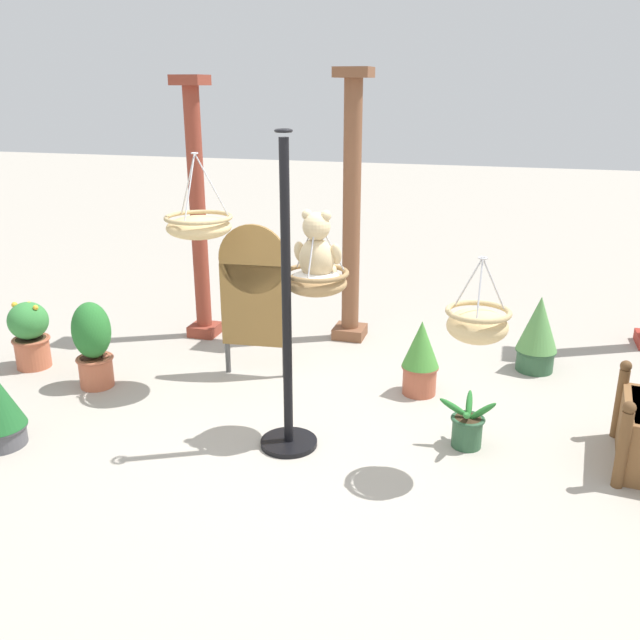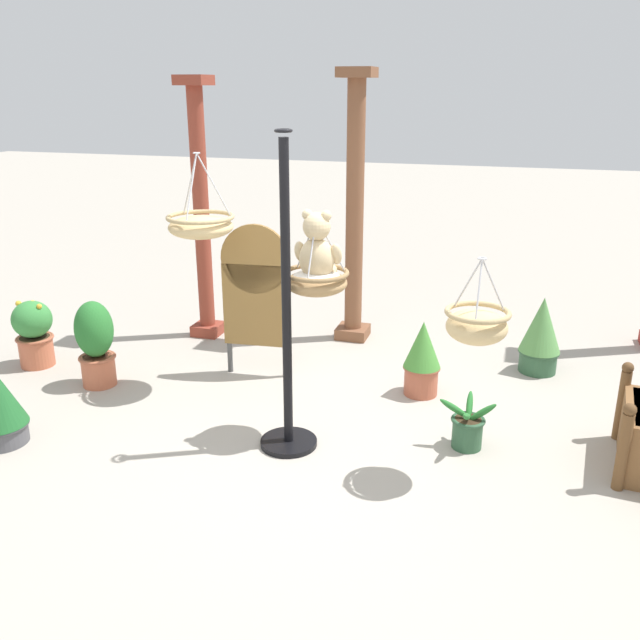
# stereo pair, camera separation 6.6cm
# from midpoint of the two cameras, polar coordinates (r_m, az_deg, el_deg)

# --- Properties ---
(ground_plane) EXTENTS (40.00, 40.00, 0.00)m
(ground_plane) POSITION_cam_midpoint_polar(r_m,az_deg,el_deg) (5.33, 0.56, -10.43)
(ground_plane) COLOR #A8A093
(display_pole_central) EXTENTS (0.44, 0.44, 2.37)m
(display_pole_central) POSITION_cam_midpoint_polar(r_m,az_deg,el_deg) (5.00, -2.41, -3.23)
(display_pole_central) COLOR black
(display_pole_central) RESTS_ON ground
(hanging_basket_with_teddy) EXTENTS (0.49, 0.49, 0.58)m
(hanging_basket_with_teddy) POSITION_cam_midpoint_polar(r_m,az_deg,el_deg) (5.01, 0.07, 3.34)
(hanging_basket_with_teddy) COLOR #A37F51
(teddy_bear) EXTENTS (0.36, 0.32, 0.53)m
(teddy_bear) POSITION_cam_midpoint_polar(r_m,az_deg,el_deg) (4.97, 0.15, 5.93)
(teddy_bear) COLOR #D1B789
(hanging_basket_left_high) EXTENTS (0.58, 0.58, 0.72)m
(hanging_basket_left_high) POSITION_cam_midpoint_polar(r_m,az_deg,el_deg) (5.88, -9.75, 7.92)
(hanging_basket_left_high) COLOR tan
(hanging_basket_right_low) EXTENTS (0.44, 0.44, 0.58)m
(hanging_basket_right_low) POSITION_cam_midpoint_polar(r_m,az_deg,el_deg) (4.57, 13.55, -0.36)
(hanging_basket_right_low) COLOR tan
(greenhouse_pillar_right) EXTENTS (0.32, 0.32, 2.74)m
(greenhouse_pillar_right) POSITION_cam_midpoint_polar(r_m,az_deg,el_deg) (7.31, -9.74, 8.59)
(greenhouse_pillar_right) COLOR brown
(greenhouse_pillar_right) RESTS_ON ground
(greenhouse_pillar_far_back) EXTENTS (0.35, 0.35, 2.81)m
(greenhouse_pillar_far_back) POSITION_cam_midpoint_polar(r_m,az_deg,el_deg) (7.12, 3.22, 8.84)
(greenhouse_pillar_far_back) COLOR brown
(greenhouse_pillar_far_back) RESTS_ON ground
(potted_plant_fern_front) EXTENTS (0.35, 0.35, 0.81)m
(potted_plant_fern_front) POSITION_cam_midpoint_polar(r_m,az_deg,el_deg) (6.47, -18.21, -1.82)
(potted_plant_fern_front) COLOR #BC6042
(potted_plant_fern_front) RESTS_ON ground
(potted_plant_flowering_red) EXTENTS (0.34, 0.34, 0.69)m
(potted_plant_flowering_red) POSITION_cam_midpoint_polar(r_m,az_deg,el_deg) (6.06, 8.96, -3.16)
(potted_plant_flowering_red) COLOR #AD563D
(potted_plant_flowering_red) RESTS_ON ground
(potted_plant_tall_leafy) EXTENTS (0.38, 0.38, 0.67)m
(potted_plant_tall_leafy) POSITION_cam_midpoint_polar(r_m,az_deg,el_deg) (7.17, -22.84, -0.92)
(potted_plant_tall_leafy) COLOR #BC6042
(potted_plant_tall_leafy) RESTS_ON ground
(potted_plant_small_succulent) EXTENTS (0.39, 0.39, 0.75)m
(potted_plant_small_succulent) POSITION_cam_midpoint_polar(r_m,az_deg,el_deg) (6.80, 18.46, -1.20)
(potted_plant_small_succulent) COLOR #2D5638
(potted_plant_small_succulent) RESTS_ON ground
(potted_plant_conical_shrub) EXTENTS (0.45, 0.45, 0.41)m
(potted_plant_conical_shrub) POSITION_cam_midpoint_polar(r_m,az_deg,el_deg) (5.33, 12.73, -8.89)
(potted_plant_conical_shrub) COLOR #2D5638
(potted_plant_conical_shrub) RESTS_ON ground
(display_sign_board) EXTENTS (0.65, 0.10, 1.46)m
(display_sign_board) POSITION_cam_midpoint_polar(r_m,az_deg,el_deg) (6.26, -5.15, 2.73)
(display_sign_board) COLOR olive
(display_sign_board) RESTS_ON ground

